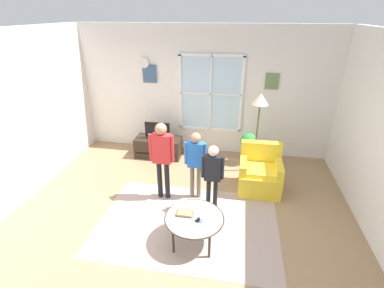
{
  "coord_description": "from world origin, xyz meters",
  "views": [
    {
      "loc": [
        0.81,
        -3.46,
        3.1
      ],
      "look_at": [
        0.11,
        0.54,
        1.15
      ],
      "focal_mm": 26.03,
      "sensor_mm": 36.0,
      "label": 1
    }
  ],
  "objects": [
    {
      "name": "person_black_shirt",
      "position": [
        0.47,
        0.38,
        0.77
      ],
      "size": [
        0.37,
        0.17,
        1.22
      ],
      "color": "black",
      "rests_on": "ground_plane"
    },
    {
      "name": "tv_stand",
      "position": [
        -0.97,
        2.14,
        0.23
      ],
      "size": [
        1.05,
        0.47,
        0.46
      ],
      "color": "#2D2319",
      "rests_on": "ground_plane"
    },
    {
      "name": "area_rug",
      "position": [
        0.14,
        -0.03,
        0.0
      ],
      "size": [
        2.86,
        1.96,
        0.01
      ],
      "primitive_type": "cube",
      "color": "tan",
      "rests_on": "ground_plane"
    },
    {
      "name": "floor_lamp",
      "position": [
        1.21,
        1.86,
        1.42
      ],
      "size": [
        0.32,
        0.32,
        1.69
      ],
      "color": "black",
      "rests_on": "ground_plane"
    },
    {
      "name": "coffee_table",
      "position": [
        0.3,
        -0.39,
        0.43
      ],
      "size": [
        0.86,
        0.86,
        0.46
      ],
      "color": "#99B2B7",
      "rests_on": "ground_plane"
    },
    {
      "name": "person_red_shirt",
      "position": [
        -0.43,
        0.6,
        0.91
      ],
      "size": [
        0.44,
        0.2,
        1.45
      ],
      "color": "black",
      "rests_on": "ground_plane"
    },
    {
      "name": "television",
      "position": [
        -0.97,
        2.13,
        0.66
      ],
      "size": [
        0.57,
        0.08,
        0.38
      ],
      "color": "#4C4C4C",
      "rests_on": "tv_stand"
    },
    {
      "name": "back_wall",
      "position": [
        0.0,
        2.72,
        1.44
      ],
      "size": [
        5.69,
        0.17,
        2.88
      ],
      "color": "silver",
      "rests_on": "ground_plane"
    },
    {
      "name": "person_blue_shirt",
      "position": [
        0.14,
        0.71,
        0.8
      ],
      "size": [
        0.39,
        0.17,
        1.28
      ],
      "color": "#726656",
      "rests_on": "ground_plane"
    },
    {
      "name": "book_stack",
      "position": [
        0.16,
        -0.34,
        0.48
      ],
      "size": [
        0.26,
        0.16,
        0.05
      ],
      "color": "#A15B44",
      "rests_on": "coffee_table"
    },
    {
      "name": "potted_plant_by_window",
      "position": [
        1.07,
        2.16,
        0.42
      ],
      "size": [
        0.35,
        0.35,
        0.71
      ],
      "color": "silver",
      "rests_on": "ground_plane"
    },
    {
      "name": "remote_near_books",
      "position": [
        0.38,
        -0.42,
        0.46
      ],
      "size": [
        0.11,
        0.14,
        0.02
      ],
      "primitive_type": "cube",
      "rotation": [
        0.0,
        0.0,
        -0.54
      ],
      "color": "black",
      "rests_on": "coffee_table"
    },
    {
      "name": "ground_plane",
      "position": [
        0.0,
        0.0,
        -0.01
      ],
      "size": [
        6.29,
        5.92,
        0.02
      ],
      "primitive_type": "cube",
      "color": "#9E7A56"
    },
    {
      "name": "cup",
      "position": [
        0.43,
        -0.45,
        0.49
      ],
      "size": [
        0.07,
        0.07,
        0.08
      ],
      "primitive_type": "cylinder",
      "color": "white",
      "rests_on": "coffee_table"
    },
    {
      "name": "armchair",
      "position": [
        1.29,
        1.18,
        0.33
      ],
      "size": [
        0.76,
        0.74,
        0.87
      ],
      "color": "yellow",
      "rests_on": "ground_plane"
    }
  ]
}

